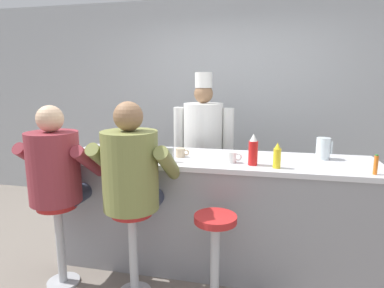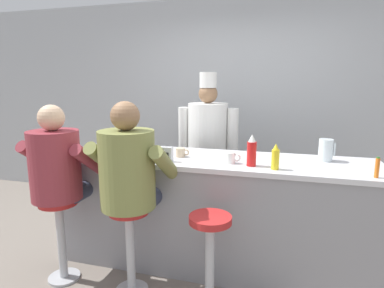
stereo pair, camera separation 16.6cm
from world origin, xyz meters
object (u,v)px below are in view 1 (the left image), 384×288
water_pitcher_clear (323,148)px  napkin_dispenser_chrome (167,155)px  diner_seated_olive (132,175)px  mustard_bottle_yellow (277,156)px  cereal_bowl (96,157)px  breakfast_plate (129,157)px  coffee_mug_white (232,157)px  hot_sauce_bottle_orange (376,165)px  diner_seated_maroon (57,172)px  coffee_mug_tan (181,153)px  cook_in_whites_near (203,144)px  empty_stool_round (215,246)px  ketchup_bottle_red (253,151)px

water_pitcher_clear → napkin_dispenser_chrome: 1.33m
diner_seated_olive → mustard_bottle_yellow: bearing=16.8°
cereal_bowl → napkin_dispenser_chrome: 0.61m
breakfast_plate → coffee_mug_white: bearing=1.9°
breakfast_plate → diner_seated_olive: 0.43m
hot_sauce_bottle_orange → water_pitcher_clear: size_ratio=0.79×
hot_sauce_bottle_orange → diner_seated_maroon: diner_seated_maroon is taller
mustard_bottle_yellow → coffee_mug_white: (-0.35, 0.09, -0.05)m
water_pitcher_clear → coffee_mug_tan: 1.22m
napkin_dispenser_chrome → cook_in_whites_near: size_ratio=0.07×
hot_sauce_bottle_orange → coffee_mug_tan: hot_sauce_bottle_orange is taller
diner_seated_maroon → cook_in_whites_near: 1.64m
diner_seated_olive → cook_in_whites_near: bearing=78.0°
napkin_dispenser_chrome → diner_seated_olive: bearing=-118.0°
coffee_mug_tan → diner_seated_olive: 0.58m
coffee_mug_tan → cook_in_whites_near: bearing=86.6°
coffee_mug_tan → napkin_dispenser_chrome: bearing=-108.5°
coffee_mug_tan → diner_seated_olive: diner_seated_olive is taller
hot_sauce_bottle_orange → napkin_dispenser_chrome: (-1.56, 0.04, -0.01)m
hot_sauce_bottle_orange → coffee_mug_white: size_ratio=1.16×
diner_seated_olive → empty_stool_round: diner_seated_olive is taller
mustard_bottle_yellow → hot_sauce_bottle_orange: (0.68, -0.03, -0.02)m
hot_sauce_bottle_orange → cook_in_whites_near: size_ratio=0.08×
cereal_bowl → coffee_mug_white: size_ratio=1.33×
breakfast_plate → cook_in_whites_near: cook_in_whites_near is taller
mustard_bottle_yellow → water_pitcher_clear: mustard_bottle_yellow is taller
cereal_bowl → breakfast_plate: bearing=25.0°
coffee_mug_white → cook_in_whites_near: (-0.41, 0.94, -0.08)m
ketchup_bottle_red → diner_seated_olive: bearing=-156.7°
water_pitcher_clear → diner_seated_olive: size_ratio=0.12×
water_pitcher_clear → coffee_mug_tan: size_ratio=1.48×
hot_sauce_bottle_orange → coffee_mug_tan: (-1.49, 0.24, -0.03)m
hot_sauce_bottle_orange → cook_in_whites_near: 1.80m
diner_seated_maroon → napkin_dispenser_chrome: bearing=22.1°
cereal_bowl → hot_sauce_bottle_orange: bearing=0.5°
ketchup_bottle_red → napkin_dispenser_chrome: 0.70m
hot_sauce_bottle_orange → breakfast_plate: 1.92m
diner_seated_maroon → water_pitcher_clear: bearing=18.8°
cereal_bowl → diner_seated_olive: (0.44, -0.27, -0.05)m
water_pitcher_clear → cereal_bowl: 1.94m
cook_in_whites_near → mustard_bottle_yellow: bearing=-53.5°
coffee_mug_tan → napkin_dispenser_chrome: 0.21m
diner_seated_maroon → empty_stool_round: diner_seated_maroon is taller
empty_stool_round → diner_seated_olive: bearing=176.8°
mustard_bottle_yellow → breakfast_plate: (-1.24, 0.06, -0.08)m
coffee_mug_tan → diner_seated_olive: (-0.24, -0.52, -0.07)m
coffee_mug_tan → napkin_dispenser_chrome: napkin_dispenser_chrome is taller
water_pitcher_clear → coffee_mug_white: 0.81m
hot_sauce_bottle_orange → breakfast_plate: hot_sauce_bottle_orange is taller
coffee_mug_tan → coffee_mug_white: (0.46, -0.11, 0.01)m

